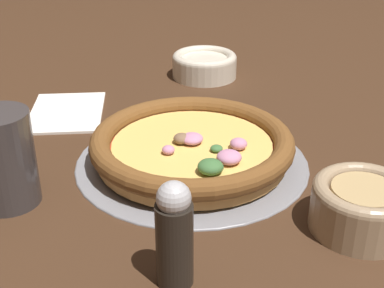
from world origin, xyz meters
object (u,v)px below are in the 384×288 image
object	(u,v)px
bowl_far	(204,64)
napkin	(67,111)
bowl_near	(363,205)
pizza_tray	(192,160)
fork	(48,114)
drinking_cup	(3,159)
pizza	(192,146)
pepper_shaker	(174,234)

from	to	relation	value
bowl_far	napkin	world-z (taller)	bowl_far
napkin	bowl_near	bearing A→B (deg)	-106.01
pizza_tray	fork	distance (m)	0.28
fork	drinking_cup	bearing A→B (deg)	17.86
pizza	drinking_cup	distance (m)	0.24
drinking_cup	napkin	distance (m)	0.27
pizza	fork	size ratio (longest dim) A/B	1.68
bowl_near	pepper_shaker	size ratio (longest dim) A/B	1.01
pizza	bowl_near	world-z (taller)	bowl_near
bowl_far	pepper_shaker	bearing A→B (deg)	-161.03
napkin	pepper_shaker	distance (m)	0.44
drinking_cup	bowl_near	bearing A→B (deg)	-74.75
pizza	pepper_shaker	size ratio (longest dim) A/B	2.47
pizza_tray	napkin	size ratio (longest dim) A/B	1.62
napkin	pizza_tray	bearing A→B (deg)	-106.11
pizza	bowl_far	world-z (taller)	same
drinking_cup	pepper_shaker	size ratio (longest dim) A/B	1.04
napkin	fork	bearing A→B (deg)	128.47
bowl_far	bowl_near	bearing A→B (deg)	-138.86
pizza_tray	bowl_near	size ratio (longest dim) A/B	2.81
fork	pizza_tray	bearing A→B (deg)	70.24
bowl_far	pepper_shaker	size ratio (longest dim) A/B	1.11
pizza	drinking_cup	size ratio (longest dim) A/B	2.38
bowl_near	pizza_tray	bearing A→B (deg)	74.10
bowl_far	napkin	distance (m)	0.29
fork	bowl_near	bearing A→B (deg)	68.12
pizza_tray	drinking_cup	world-z (taller)	drinking_cup
pizza	drinking_cup	bearing A→B (deg)	136.20
bowl_near	fork	bearing A→B (deg)	76.61
drinking_cup	pepper_shaker	world-z (taller)	drinking_cup
pizza_tray	napkin	distance (m)	0.26
bowl_far	napkin	size ratio (longest dim) A/B	0.63
pizza_tray	fork	world-z (taller)	pizza_tray
drinking_cup	napkin	size ratio (longest dim) A/B	0.59
pizza_tray	drinking_cup	size ratio (longest dim) A/B	2.74
napkin	bowl_far	bearing A→B (deg)	-29.49
fork	pepper_shaker	bearing A→B (deg)	43.28
pizza_tray	bowl_near	distance (m)	0.24
bowl_near	pepper_shaker	xyz separation A→B (m)	(-0.16, 0.15, 0.02)
pizza_tray	bowl_far	size ratio (longest dim) A/B	2.57
pizza_tray	pepper_shaker	distance (m)	0.24
drinking_cup	bowl_far	bearing A→B (deg)	-6.01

